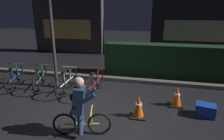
% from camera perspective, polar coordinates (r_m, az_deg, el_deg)
% --- Properties ---
extents(ground_plane, '(40.00, 40.00, 0.00)m').
position_cam_1_polar(ground_plane, '(4.99, -3.88, -11.80)').
color(ground_plane, black).
extents(sidewalk_curb, '(12.00, 0.24, 0.12)m').
position_cam_1_polar(sidewalk_curb, '(6.91, 1.37, -2.68)').
color(sidewalk_curb, '#56544F').
rests_on(sidewalk_curb, ground).
extents(hedge_row, '(4.80, 0.70, 1.23)m').
position_cam_1_polar(hedge_row, '(7.50, 16.46, 2.67)').
color(hedge_row, black).
rests_on(hedge_row, ground).
extents(storefront_left, '(4.22, 0.54, 4.55)m').
position_cam_1_polar(storefront_left, '(11.82, -13.19, 16.12)').
color(storefront_left, '#383330').
rests_on(storefront_left, ground).
extents(storefront_right, '(4.71, 0.54, 4.02)m').
position_cam_1_polar(storefront_right, '(11.55, 23.92, 13.81)').
color(storefront_right, '#262328').
rests_on(storefront_right, ground).
extents(street_post, '(0.10, 0.10, 2.84)m').
position_cam_1_polar(street_post, '(6.29, -17.21, 7.38)').
color(street_post, '#2D2D33').
rests_on(street_post, ground).
extents(parked_bike_leftmost, '(0.60, 1.51, 0.73)m').
position_cam_1_polar(parked_bike_leftmost, '(7.07, -27.19, -1.86)').
color(parked_bike_leftmost, black).
rests_on(parked_bike_leftmost, ground).
extents(parked_bike_left_mid, '(0.56, 1.50, 0.72)m').
position_cam_1_polar(parked_bike_left_mid, '(6.60, -20.75, -2.35)').
color(parked_bike_left_mid, black).
rests_on(parked_bike_left_mid, ground).
extents(parked_bike_center_left, '(0.46, 1.59, 0.73)m').
position_cam_1_polar(parked_bike_center_left, '(6.08, -13.41, -3.28)').
color(parked_bike_center_left, black).
rests_on(parked_bike_center_left, ground).
extents(parked_bike_center_right, '(0.46, 1.60, 0.74)m').
position_cam_1_polar(parked_bike_center_right, '(5.77, -5.24, -3.96)').
color(parked_bike_center_right, black).
rests_on(parked_bike_center_right, ground).
extents(traffic_cone_near, '(0.36, 0.36, 0.56)m').
position_cam_1_polar(traffic_cone_near, '(4.61, 7.96, -10.78)').
color(traffic_cone_near, black).
rests_on(traffic_cone_near, ground).
extents(traffic_cone_far, '(0.36, 0.36, 0.56)m').
position_cam_1_polar(traffic_cone_far, '(5.35, 18.88, -7.47)').
color(traffic_cone_far, black).
rests_on(traffic_cone_far, ground).
extents(blue_crate, '(0.50, 0.40, 0.30)m').
position_cam_1_polar(blue_crate, '(5.17, 26.24, -10.74)').
color(blue_crate, '#193DB7').
rests_on(blue_crate, ground).
extents(cyclist, '(1.16, 0.50, 1.25)m').
position_cam_1_polar(cyclist, '(3.86, -9.59, -10.67)').
color(cyclist, black).
rests_on(cyclist, ground).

